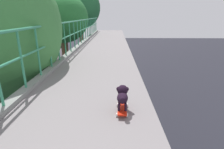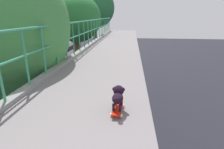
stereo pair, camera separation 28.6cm
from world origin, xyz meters
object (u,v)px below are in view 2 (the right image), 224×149
(car_red_taxi_sixth, at_px, (1,101))
(city_bus, at_px, (65,50))
(car_black_fifth, at_px, (9,134))
(small_dog, at_px, (118,95))
(toy_skateboard, at_px, (118,108))

(car_red_taxi_sixth, distance_m, city_bus, 15.70)
(car_black_fifth, relative_size, small_dog, 9.81)
(city_bus, distance_m, toy_skateboard, 27.85)
(car_black_fifth, xyz_separation_m, car_red_taxi_sixth, (-3.53, 4.00, -0.02))
(car_red_taxi_sixth, height_order, city_bus, city_bus)
(toy_skateboard, distance_m, small_dog, 0.21)
(car_black_fifth, xyz_separation_m, city_bus, (-3.80, 19.66, 1.17))
(car_red_taxi_sixth, distance_m, small_dog, 15.29)
(toy_skateboard, bearing_deg, car_red_taxi_sixth, 137.03)
(city_bus, relative_size, small_dog, 26.95)
(city_bus, bearing_deg, car_black_fifth, -79.07)
(city_bus, height_order, small_dog, small_dog)
(car_red_taxi_sixth, xyz_separation_m, toy_skateboard, (10.43, -9.71, 5.38))
(car_black_fifth, bearing_deg, car_red_taxi_sixth, 131.40)
(car_red_taxi_sixth, bearing_deg, city_bus, 90.97)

